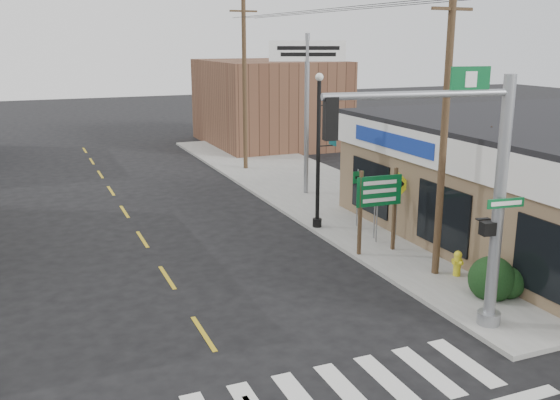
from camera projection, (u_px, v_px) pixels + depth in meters
name	position (u px, v px, depth m)	size (l,w,h in m)	color
sidewalk_right	(350.00, 206.00, 26.61)	(6.00, 38.00, 0.13)	gray
center_line	(167.00, 277.00, 18.81)	(0.12, 56.00, 0.01)	gold
bldg_distant_right	(268.00, 103.00, 42.23)	(8.00, 10.00, 5.60)	brown
traffic_signal_pole	(476.00, 179.00, 14.27)	(4.95, 0.38, 6.27)	gray
guide_sign	(378.00, 199.00, 20.23)	(1.59, 0.13, 2.79)	#4D3924
fire_hydrant	(457.00, 262.00, 18.52)	(0.24, 0.24, 0.77)	gold
ped_crossing_sign	(397.00, 193.00, 21.60)	(0.94, 0.07, 2.42)	gray
lamp_post	(320.00, 140.00, 22.66)	(0.74, 0.58, 5.69)	black
dance_center_sign	(307.00, 75.00, 27.31)	(3.34, 0.21, 7.10)	gray
bare_tree	(468.00, 136.00, 20.11)	(2.43, 2.43, 4.86)	black
shrub_front	(492.00, 279.00, 17.04)	(1.28, 1.28, 0.96)	#143515
shrub_back	(457.00, 231.00, 21.43)	(1.16, 1.16, 0.87)	black
utility_pole_near	(444.00, 135.00, 17.78)	(1.42, 0.21, 8.18)	#40361F
utility_pole_far	(245.00, 84.00, 32.97)	(1.53, 0.23, 8.82)	#3D281A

